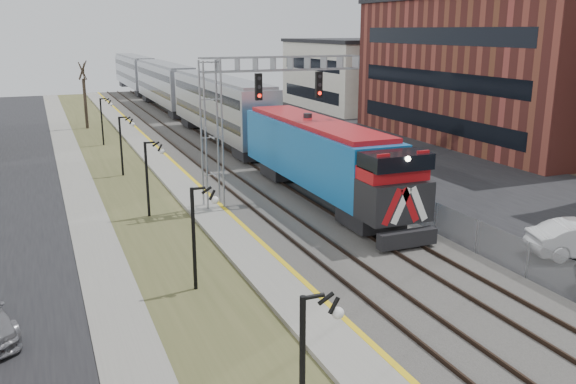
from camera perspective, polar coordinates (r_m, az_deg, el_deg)
sidewalk at (r=39.18m, az=-18.93°, el=0.14°), size 2.00×120.00×0.08m
grass_median at (r=39.43m, az=-14.59°, el=0.55°), size 4.00×120.00×0.06m
platform at (r=39.89m, az=-10.34°, el=1.09°), size 2.00×120.00×0.24m
ballast_bed at (r=41.17m, az=-3.52°, el=1.71°), size 8.00×120.00×0.20m
parking_lot at (r=46.36m, az=10.67°, el=2.88°), size 16.00×120.00×0.04m
platform_edge at (r=40.05m, az=-9.11°, el=1.38°), size 0.24×120.00×0.01m
track_near at (r=40.55m, az=-6.20°, el=1.70°), size 1.58×120.00×0.15m
track_far at (r=41.63m, az=-1.57°, el=2.13°), size 1.58×120.00×0.15m
train at (r=67.55m, az=-10.07°, el=9.13°), size 3.00×85.85×5.33m
signal_gantry at (r=32.79m, az=-4.31°, el=8.04°), size 9.00×1.07×8.15m
lampposts at (r=23.06m, az=-8.97°, el=-4.25°), size 0.14×62.14×4.00m
fence at (r=42.52m, az=1.83°, el=3.12°), size 0.04×120.00×1.60m
car_lot_d at (r=39.27m, az=9.33°, el=1.79°), size 5.11×2.84×1.40m
car_lot_e at (r=46.39m, az=5.16°, el=3.91°), size 4.25×2.83×1.34m
car_lot_f at (r=42.76m, az=7.92°, el=2.89°), size 4.20×1.61×1.36m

